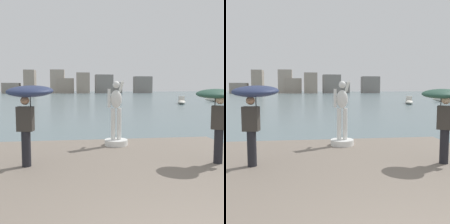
# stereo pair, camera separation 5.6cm
# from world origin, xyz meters

# --- Properties ---
(ground_plane) EXTENTS (400.00, 400.00, 0.00)m
(ground_plane) POSITION_xyz_m (0.00, 40.00, 0.00)
(ground_plane) COLOR slate
(pier) EXTENTS (7.97, 10.82, 0.40)m
(pier) POSITION_xyz_m (0.00, 2.41, 0.20)
(pier) COLOR slate
(pier) RESTS_ON ground
(statue_white_figure) EXTENTS (0.79, 0.95, 2.20)m
(statue_white_figure) POSITION_xyz_m (0.17, 6.75, 1.16)
(statue_white_figure) COLOR white
(statue_white_figure) RESTS_ON pier
(onlooker_left) EXTENTS (1.25, 1.27, 2.03)m
(onlooker_left) POSITION_xyz_m (-2.29, 4.66, 2.02)
(onlooker_left) COLOR black
(onlooker_left) RESTS_ON pier
(onlooker_right) EXTENTS (1.34, 1.35, 1.95)m
(onlooker_right) POSITION_xyz_m (2.40, 4.33, 1.87)
(onlooker_right) COLOR black
(onlooker_right) RESTS_ON pier
(boat_far) EXTENTS (3.73, 5.31, 1.60)m
(boat_far) POSITION_xyz_m (23.68, 40.75, 0.59)
(boat_far) COLOR silver
(boat_far) RESTS_ON ground
(boat_leftward) EXTENTS (2.80, 5.12, 1.18)m
(boat_leftward) POSITION_xyz_m (15.06, 36.78, 0.39)
(boat_leftward) COLOR silver
(boat_leftward) RESTS_ON ground
(distant_skyline) EXTENTS (79.96, 10.83, 12.44)m
(distant_skyline) POSITION_xyz_m (0.04, 140.28, 5.03)
(distant_skyline) COLOR gray
(distant_skyline) RESTS_ON ground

